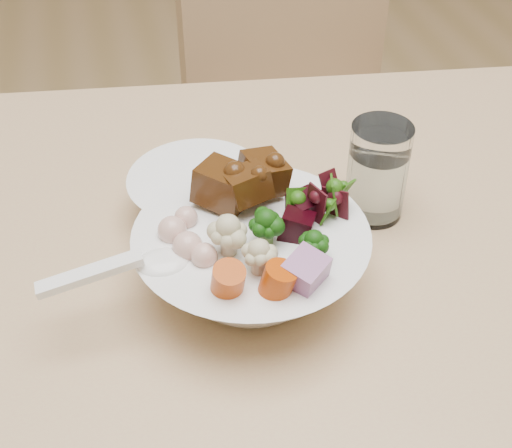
% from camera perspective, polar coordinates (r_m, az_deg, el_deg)
% --- Properties ---
extents(chair_far, '(0.50, 0.50, 0.92)m').
position_cam_1_polar(chair_far, '(1.35, 4.66, 8.39)').
color(chair_far, tan).
rests_on(chair_far, ground).
extents(food_bowl, '(0.22, 0.22, 0.12)m').
position_cam_1_polar(food_bowl, '(0.68, -0.26, -2.42)').
color(food_bowl, white).
rests_on(food_bowl, dining_table).
extents(soup_spoon, '(0.14, 0.04, 0.03)m').
position_cam_1_polar(soup_spoon, '(0.64, -8.93, -3.37)').
color(soup_spoon, white).
rests_on(soup_spoon, food_bowl).
extents(water_glass, '(0.06, 0.06, 0.11)m').
position_cam_1_polar(water_glass, '(0.77, 9.64, 3.90)').
color(water_glass, white).
rests_on(water_glass, dining_table).
extents(side_bowl, '(0.15, 0.15, 0.05)m').
position_cam_1_polar(side_bowl, '(0.77, -4.65, 2.26)').
color(side_bowl, white).
rests_on(side_bowl, dining_table).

